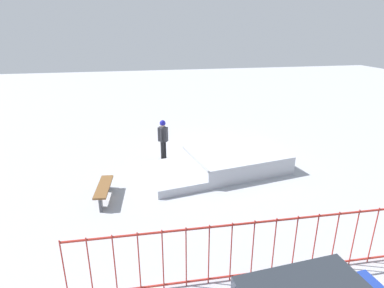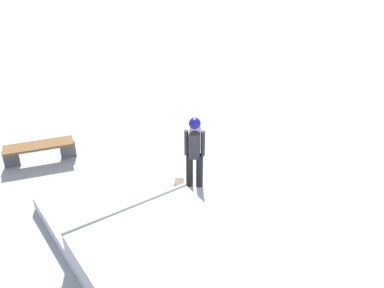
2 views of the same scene
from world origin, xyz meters
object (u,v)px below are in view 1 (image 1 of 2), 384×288
Objects in this scene: skate_ramp at (226,163)px; skater at (163,137)px; skateboard at (167,161)px; park_bench at (104,189)px.

skater reaches higher than skate_ramp.
skater is (2.27, -1.58, 0.69)m from skate_ramp.
skate_ramp is 2.48m from skateboard.
skater is at bearing -127.43° from park_bench.
skateboard is 3.53m from park_bench.
skateboard is at bearing -38.27° from skate_ramp.
skate_ramp reaches higher than skateboard.
park_bench is (2.39, 2.58, 0.28)m from skateboard.
skateboard is (-0.10, 0.41, -0.93)m from skater.
park_bench is (2.29, 2.99, -0.65)m from skater.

